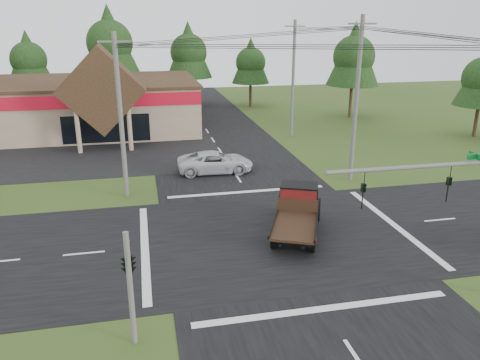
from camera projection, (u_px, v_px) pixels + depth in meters
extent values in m
plane|color=#334C1B|center=(276.00, 236.00, 25.41)|extent=(120.00, 120.00, 0.00)
cube|color=black|center=(276.00, 236.00, 25.41)|extent=(12.00, 120.00, 0.02)
cube|color=black|center=(276.00, 235.00, 25.41)|extent=(120.00, 12.00, 0.02)
cube|color=black|center=(58.00, 156.00, 40.23)|extent=(28.00, 14.00, 0.02)
cube|color=gray|center=(51.00, 107.00, 49.21)|extent=(30.00, 15.00, 5.00)
cube|color=#351E15|center=(47.00, 82.00, 48.39)|extent=(30.40, 15.40, 0.30)
cube|color=#A20C1E|center=(34.00, 103.00, 41.71)|extent=(30.00, 0.12, 1.20)
cube|color=#351E15|center=(102.00, 89.00, 41.62)|extent=(7.78, 4.00, 7.78)
cylinder|color=gray|center=(78.00, 131.00, 40.68)|extent=(0.40, 0.40, 4.00)
cylinder|color=gray|center=(130.00, 129.00, 41.55)|extent=(0.40, 0.40, 4.00)
cube|color=black|center=(106.00, 129.00, 43.76)|extent=(8.00, 0.08, 2.60)
cylinder|color=#595651|center=(428.00, 166.00, 17.22)|extent=(8.00, 0.16, 0.16)
imported|color=black|center=(448.00, 190.00, 17.74)|extent=(0.16, 0.20, 1.00)
imported|color=black|center=(363.00, 196.00, 17.05)|extent=(0.16, 0.20, 1.00)
cube|color=#0C6626|center=(477.00, 156.00, 17.54)|extent=(0.80, 0.04, 0.22)
cylinder|color=#595651|center=(130.00, 290.00, 16.27)|extent=(0.20, 0.20, 4.40)
imported|color=black|center=(127.00, 248.00, 15.98)|extent=(0.53, 2.48, 1.00)
sphere|color=#FF0C0C|center=(127.00, 241.00, 16.05)|extent=(0.18, 0.18, 0.18)
cylinder|color=#595651|center=(121.00, 118.00, 29.54)|extent=(0.30, 0.30, 10.50)
cube|color=#595651|center=(114.00, 41.00, 28.04)|extent=(2.00, 0.12, 0.12)
cylinder|color=#595651|center=(356.00, 101.00, 32.54)|extent=(0.30, 0.30, 11.50)
cube|color=#595651|center=(362.00, 24.00, 30.88)|extent=(2.00, 0.12, 0.12)
cylinder|color=#595651|center=(293.00, 80.00, 45.55)|extent=(0.30, 0.30, 11.20)
cube|color=#595651|center=(295.00, 26.00, 43.94)|extent=(2.00, 0.12, 0.12)
cylinder|color=#332316|center=(34.00, 98.00, 59.77)|extent=(0.36, 0.36, 3.50)
cone|color=black|center=(28.00, 57.00, 58.14)|extent=(5.60, 5.60, 6.60)
sphere|color=black|center=(29.00, 60.00, 58.24)|extent=(4.40, 4.40, 4.40)
cylinder|color=#332316|center=(114.00, 92.00, 60.65)|extent=(0.36, 0.36, 4.55)
cone|color=black|center=(109.00, 40.00, 58.53)|extent=(7.28, 7.28, 8.58)
sphere|color=black|center=(110.00, 43.00, 58.66)|extent=(5.72, 5.72, 5.72)
cylinder|color=#332316|center=(190.00, 92.00, 63.67)|extent=(0.36, 0.36, 3.85)
cone|color=black|center=(189.00, 50.00, 61.87)|extent=(6.16, 6.16, 7.26)
sphere|color=black|center=(189.00, 52.00, 61.98)|extent=(4.84, 4.84, 4.84)
cylinder|color=#332316|center=(250.00, 95.00, 63.51)|extent=(0.36, 0.36, 3.15)
cone|color=black|center=(251.00, 60.00, 62.04)|extent=(5.04, 5.04, 5.94)
sphere|color=black|center=(251.00, 62.00, 62.13)|extent=(3.96, 3.96, 3.96)
cylinder|color=#332316|center=(350.00, 101.00, 56.12)|extent=(0.36, 0.36, 3.85)
cone|color=black|center=(354.00, 53.00, 54.32)|extent=(6.16, 6.16, 7.26)
sphere|color=black|center=(354.00, 56.00, 54.43)|extent=(4.84, 4.84, 4.84)
cylinder|color=#332316|center=(476.00, 121.00, 46.70)|extent=(0.36, 0.36, 3.15)
imported|color=silver|center=(215.00, 162.00, 35.87)|extent=(5.85, 2.84, 1.60)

